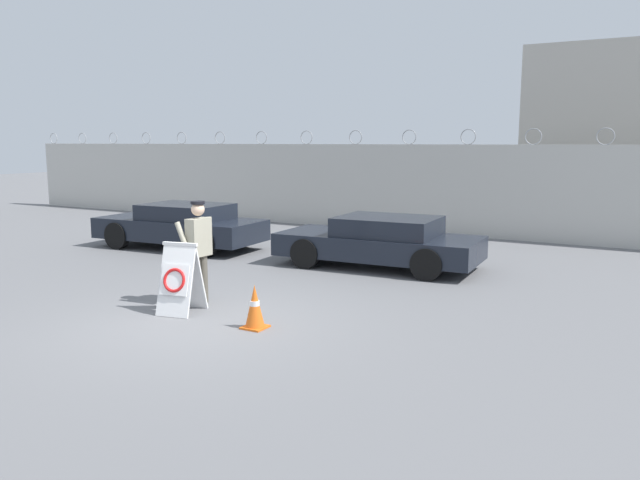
{
  "coord_description": "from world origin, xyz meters",
  "views": [
    {
      "loc": [
        6.32,
        -7.2,
        2.81
      ],
      "look_at": [
        0.77,
        2.57,
        1.04
      ],
      "focal_mm": 35.0,
      "sensor_mm": 36.0,
      "label": 1
    }
  ],
  "objects": [
    {
      "name": "security_guard",
      "position": [
        -0.77,
        1.02,
        1.02
      ],
      "size": [
        0.41,
        0.64,
        1.81
      ],
      "rotation": [
        0.0,
        0.0,
        -1.62
      ],
      "color": "#514C42",
      "rests_on": "ground_plane"
    },
    {
      "name": "barricade_sign",
      "position": [
        -0.66,
        0.4,
        0.59
      ],
      "size": [
        0.72,
        0.81,
        1.18
      ],
      "rotation": [
        0.0,
        0.0,
        0.2
      ],
      "color": "white",
      "rests_on": "ground_plane"
    },
    {
      "name": "parked_car_front_coupe",
      "position": [
        -5.0,
        5.24,
        0.62
      ],
      "size": [
        4.64,
        2.12,
        1.19
      ],
      "rotation": [
        0.0,
        0.0,
        3.21
      ],
      "color": "black",
      "rests_on": "ground_plane"
    },
    {
      "name": "traffic_cone_near",
      "position": [
        0.92,
        0.3,
        0.33
      ],
      "size": [
        0.35,
        0.35,
        0.68
      ],
      "color": "orange",
      "rests_on": "ground_plane"
    },
    {
      "name": "building_block",
      "position": [
        5.08,
        15.95,
        2.89
      ],
      "size": [
        6.33,
        5.36,
        5.78
      ],
      "color": "#B2ADA3",
      "rests_on": "ground_plane"
    },
    {
      "name": "parked_car_rear_sedan",
      "position": [
        0.66,
        5.53,
        0.59
      ],
      "size": [
        4.62,
        2.14,
        1.16
      ],
      "rotation": [
        0.0,
        0.0,
        3.2
      ],
      "color": "black",
      "rests_on": "ground_plane"
    },
    {
      "name": "perimeter_wall",
      "position": [
        0.0,
        11.15,
        1.37
      ],
      "size": [
        36.0,
        0.3,
        3.19
      ],
      "color": "beige",
      "rests_on": "ground_plane"
    },
    {
      "name": "ground_plane",
      "position": [
        0.0,
        0.0,
        0.0
      ],
      "size": [
        90.0,
        90.0,
        0.0
      ],
      "primitive_type": "plane",
      "color": "slate"
    }
  ]
}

